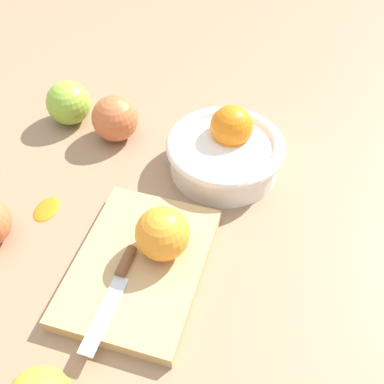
% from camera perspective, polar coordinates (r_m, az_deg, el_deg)
% --- Properties ---
extents(ground_plane, '(2.40, 2.40, 0.00)m').
position_cam_1_polar(ground_plane, '(0.69, -8.32, -5.12)').
color(ground_plane, '#997556').
extents(bowl, '(0.19, 0.19, 0.10)m').
position_cam_1_polar(bowl, '(0.76, 4.15, 5.14)').
color(bowl, white).
rests_on(bowl, ground_plane).
extents(cutting_board, '(0.27, 0.22, 0.02)m').
position_cam_1_polar(cutting_board, '(0.65, -6.43, -8.98)').
color(cutting_board, tan).
rests_on(cutting_board, ground_plane).
extents(orange_on_board, '(0.07, 0.07, 0.07)m').
position_cam_1_polar(orange_on_board, '(0.62, -3.64, -5.11)').
color(orange_on_board, orange).
rests_on(orange_on_board, cutting_board).
extents(knife, '(0.15, 0.05, 0.01)m').
position_cam_1_polar(knife, '(0.62, -9.30, -10.94)').
color(knife, silver).
rests_on(knife, cutting_board).
extents(apple_front_left, '(0.08, 0.08, 0.08)m').
position_cam_1_polar(apple_front_left, '(0.88, -14.92, 10.52)').
color(apple_front_left, '#8EB738').
rests_on(apple_front_left, ground_plane).
extents(apple_front_left_2, '(0.08, 0.08, 0.08)m').
position_cam_1_polar(apple_front_left_2, '(0.82, -9.42, 8.90)').
color(apple_front_left_2, '#CC6638').
rests_on(apple_front_left_2, ground_plane).
extents(citrus_peel, '(0.06, 0.05, 0.01)m').
position_cam_1_polar(citrus_peel, '(0.75, -17.45, -1.86)').
color(citrus_peel, orange).
rests_on(citrus_peel, ground_plane).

